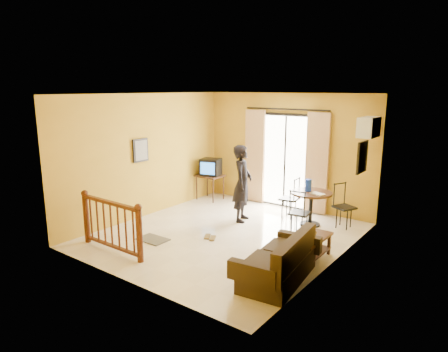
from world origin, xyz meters
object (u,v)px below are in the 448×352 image
Objects in this scene: sofa at (281,263)px; standing_person at (242,183)px; dining_table at (311,199)px; television at (211,167)px; coffee_table at (309,244)px.

sofa is 0.99× the size of standing_person.
standing_person reaches higher than dining_table.
standing_person reaches higher than television.
sofa reaches higher than dining_table.
coffee_table is (3.72, -1.94, -0.61)m from television.
television is at bearing 152.42° from coffee_table.
coffee_table is 2.40m from standing_person.
television is 4.77m from sofa.
television is 1.87m from standing_person.
sofa is (0.74, -2.65, -0.30)m from dining_table.
dining_table is (2.98, -0.28, -0.30)m from television.
dining_table is at bearing 98.48° from sofa.
dining_table is 0.95× the size of coffee_table.
television reaches higher than sofa.
television is 0.35× the size of standing_person.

